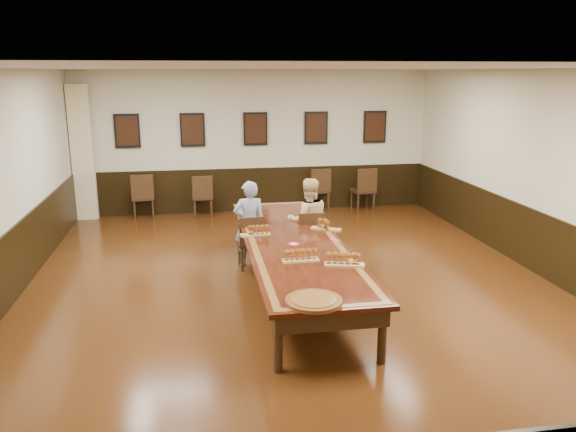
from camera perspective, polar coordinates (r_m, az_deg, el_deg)
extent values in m
cube|color=black|center=(8.46, 0.57, -7.48)|extent=(8.00, 10.00, 0.02)
cube|color=white|center=(7.84, 0.63, 14.90)|extent=(8.00, 10.00, 0.02)
cube|color=beige|center=(12.90, -3.35, 7.54)|extent=(8.00, 0.02, 3.20)
cube|color=beige|center=(3.41, 15.92, -13.16)|extent=(8.00, 0.02, 3.20)
cube|color=beige|center=(9.54, 25.09, 3.75)|extent=(0.02, 10.00, 3.20)
imported|color=#445DAA|center=(9.26, -3.93, -0.79)|extent=(0.55, 0.38, 1.44)
imported|color=beige|center=(9.41, 2.07, -0.49)|extent=(0.72, 0.57, 1.45)
cube|color=#E74D93|center=(8.25, 4.78, -2.45)|extent=(0.13, 0.14, 0.01)
cube|color=beige|center=(12.88, -20.16, 6.00)|extent=(0.45, 0.18, 2.90)
cube|color=black|center=(13.05, -3.26, 2.73)|extent=(7.98, 0.04, 1.00)
cube|color=black|center=(8.57, -26.76, -5.17)|extent=(0.04, 9.98, 1.00)
cube|color=black|center=(9.77, 24.26, -2.60)|extent=(0.04, 9.98, 1.00)
cube|color=black|center=(8.21, 0.58, -2.75)|extent=(1.40, 5.00, 0.06)
cube|color=olive|center=(8.20, 0.58, -2.54)|extent=(1.28, 4.88, 0.00)
cube|color=black|center=(8.20, 0.58, -2.53)|extent=(1.10, 4.70, 0.00)
cube|color=black|center=(8.26, 0.58, -3.75)|extent=(1.25, 4.85, 0.18)
cylinder|color=black|center=(6.14, -1.01, -12.74)|extent=(0.10, 0.10, 0.69)
cylinder|color=black|center=(6.39, 9.55, -11.78)|extent=(0.10, 0.10, 0.69)
cylinder|color=black|center=(10.46, -4.79, -1.15)|extent=(0.10, 0.10, 0.69)
cylinder|color=black|center=(10.61, 1.46, -0.87)|extent=(0.10, 0.10, 0.69)
cube|color=black|center=(12.80, -16.02, 8.31)|extent=(0.54, 0.03, 0.74)
cube|color=black|center=(12.78, -16.03, 8.30)|extent=(0.46, 0.01, 0.64)
cube|color=black|center=(12.72, -9.68, 8.63)|extent=(0.54, 0.03, 0.74)
cube|color=black|center=(12.70, -9.68, 8.62)|extent=(0.46, 0.01, 0.64)
cube|color=black|center=(12.80, -3.33, 8.84)|extent=(0.54, 0.03, 0.74)
cube|color=black|center=(12.78, -3.32, 8.83)|extent=(0.46, 0.01, 0.64)
cube|color=black|center=(13.02, 2.88, 8.94)|extent=(0.54, 0.03, 0.74)
cube|color=black|center=(13.00, 2.89, 8.93)|extent=(0.46, 0.01, 0.64)
cube|color=black|center=(13.39, 8.81, 8.94)|extent=(0.54, 0.03, 0.74)
cube|color=black|center=(13.37, 8.84, 8.94)|extent=(0.46, 0.01, 0.64)
cube|color=#A57F45|center=(8.47, -3.34, -1.92)|extent=(0.46, 0.15, 0.03)
cube|color=#A57F45|center=(8.78, 3.88, -1.34)|extent=(0.48, 0.35, 0.03)
cube|color=#A57F45|center=(7.33, 1.28, -4.54)|extent=(0.48, 0.16, 0.03)
cube|color=#A57F45|center=(7.19, 5.74, -4.97)|extent=(0.53, 0.28, 0.03)
cylinder|color=red|center=(8.00, 0.59, -2.92)|extent=(0.19, 0.19, 0.02)
cylinder|color=silver|center=(8.00, 0.59, -2.84)|extent=(0.10, 0.10, 0.01)
cylinder|color=#542B10|center=(6.07, 2.63, -8.62)|extent=(0.63, 0.63, 0.04)
cylinder|color=olive|center=(6.06, 2.63, -8.41)|extent=(0.51, 0.51, 0.01)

